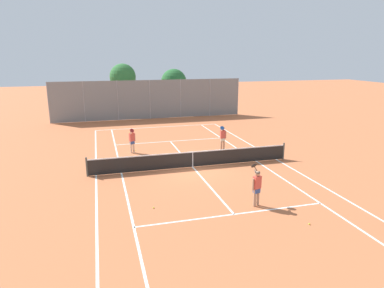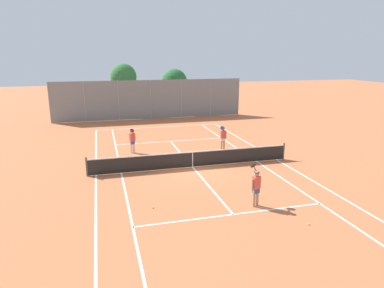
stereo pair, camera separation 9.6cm
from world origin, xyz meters
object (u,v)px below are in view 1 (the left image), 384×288
Objects in this scene: tree_behind_right at (175,83)px; loose_tennis_ball_3 at (129,133)px; loose_tennis_ball_4 at (309,224)px; loose_tennis_ball_2 at (107,163)px; tree_behind_left at (122,78)px; loose_tennis_ball_1 at (135,150)px; player_near_side at (257,186)px; player_far_left at (132,140)px; player_far_right at (223,137)px; tennis_net at (193,159)px; loose_tennis_ball_0 at (153,208)px.

loose_tennis_ball_3 is at bearing -122.44° from tree_behind_right.
loose_tennis_ball_3 and loose_tennis_ball_4 have the same top height.
tree_behind_left is (2.42, 17.00, 4.03)m from loose_tennis_ball_2.
loose_tennis_ball_1 is 15.17m from tree_behind_left.
tree_behind_right is (2.12, 25.57, 2.44)m from player_near_side.
tree_behind_left is (0.31, 8.99, 4.03)m from loose_tennis_ball_3.
loose_tennis_ball_1 is at bearing 113.32° from loose_tennis_ball_4.
tree_behind_left is at bearing 87.56° from player_far_left.
loose_tennis_ball_1 and loose_tennis_ball_2 have the same top height.
loose_tennis_ball_2 is at bearing 127.68° from player_near_side.
tree_behind_right reaches higher than player_far_right.
loose_tennis_ball_3 is 18.82m from loose_tennis_ball_4.
loose_tennis_ball_4 is 27.81m from tree_behind_left.
player_near_side is at bearing -68.25° from loose_tennis_ball_1.
loose_tennis_ball_2 is (-7.91, -1.08, -0.89)m from player_far_right.
loose_tennis_ball_4 is 0.01× the size of tree_behind_right.
player_far_left reaches higher than loose_tennis_ball_2.
tennis_net is 5.31m from loose_tennis_ball_2.
tennis_net is at bearing -57.06° from loose_tennis_ball_1.
loose_tennis_ball_1 is at bearing -91.63° from tree_behind_left.
tree_behind_right reaches higher than loose_tennis_ball_2.
tree_behind_left reaches higher than tennis_net.
loose_tennis_ball_0 is 1.00× the size of loose_tennis_ball_1.
player_far_left is 26.88× the size of loose_tennis_ball_3.
loose_tennis_ball_4 is (5.26, -18.07, 0.00)m from loose_tennis_ball_3.
tree_behind_right is (5.81, 0.65, -0.70)m from tree_behind_left.
loose_tennis_ball_4 is at bearing -73.77° from loose_tennis_ball_3.
loose_tennis_ball_2 is 12.47m from loose_tennis_ball_4.
player_far_left is at bearing 115.02° from loose_tennis_ball_4.
player_far_right is 0.36× the size of tree_behind_right.
tree_behind_left is (0.68, 24.00, 4.03)m from loose_tennis_ball_0.
tree_behind_right reaches higher than loose_tennis_ball_4.
player_far_left is 8.96m from loose_tennis_ball_0.
player_near_side is 26.88× the size of loose_tennis_ball_3.
player_near_side is 9.18m from player_far_right.
player_near_side reaches higher than loose_tennis_ball_4.
player_far_right is at bearing 7.76° from loose_tennis_ball_2.
player_far_left is (-3.10, 3.97, 0.42)m from tennis_net.
tennis_net is 4.38m from player_far_right.
loose_tennis_ball_3 is 0.01× the size of tree_behind_right.
tree_behind_right is (6.13, 9.64, 3.34)m from loose_tennis_ball_3.
loose_tennis_ball_4 is at bearing -53.79° from loose_tennis_ball_2.
loose_tennis_ball_2 is at bearing -132.95° from player_far_left.
loose_tennis_ball_1 is at bearing 88.41° from loose_tennis_ball_0.
loose_tennis_ball_3 is (2.11, 8.01, 0.00)m from loose_tennis_ball_2.
loose_tennis_ball_0 is at bearing -104.75° from tree_behind_right.
tennis_net is at bearing 57.68° from loose_tennis_ball_0.
player_near_side reaches higher than tennis_net.
tree_behind_left is at bearing 109.01° from player_far_right.
loose_tennis_ball_4 is (-0.54, -11.14, -0.89)m from player_far_right.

